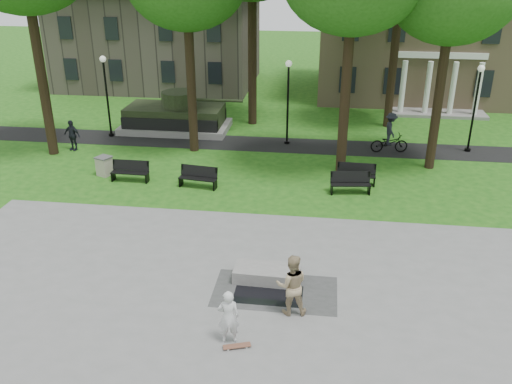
# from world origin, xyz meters

# --- Properties ---
(ground) EXTENTS (120.00, 120.00, 0.00)m
(ground) POSITION_xyz_m (0.00, 0.00, 0.00)
(ground) COLOR #1A4F12
(ground) RESTS_ON ground
(plaza) EXTENTS (22.00, 16.00, 0.02)m
(plaza) POSITION_xyz_m (0.00, -5.00, 0.01)
(plaza) COLOR gray
(plaza) RESTS_ON ground
(footpath) EXTENTS (44.00, 2.60, 0.01)m
(footpath) POSITION_xyz_m (0.00, 12.00, 0.01)
(footpath) COLOR black
(footpath) RESTS_ON ground
(building_right) EXTENTS (17.00, 12.00, 8.60)m
(building_right) POSITION_xyz_m (10.00, 26.00, 4.34)
(building_right) COLOR #9E8460
(building_right) RESTS_ON ground
(building_left) EXTENTS (15.00, 10.00, 7.20)m
(building_left) POSITION_xyz_m (-11.00, 26.50, 3.60)
(building_left) COLOR #4C443D
(building_left) RESTS_ON ground
(lamp_left) EXTENTS (0.36, 0.36, 4.73)m
(lamp_left) POSITION_xyz_m (-10.00, 12.30, 2.79)
(lamp_left) COLOR black
(lamp_left) RESTS_ON ground
(lamp_mid) EXTENTS (0.36, 0.36, 4.73)m
(lamp_mid) POSITION_xyz_m (0.50, 12.30, 2.79)
(lamp_mid) COLOR black
(lamp_mid) RESTS_ON ground
(lamp_right) EXTENTS (0.36, 0.36, 4.73)m
(lamp_right) POSITION_xyz_m (10.50, 12.30, 2.79)
(lamp_right) COLOR black
(lamp_right) RESTS_ON ground
(tank_monument) EXTENTS (7.45, 3.40, 2.40)m
(tank_monument) POSITION_xyz_m (-6.46, 14.00, 0.86)
(tank_monument) COLOR gray
(tank_monument) RESTS_ON ground
(puddle) EXTENTS (2.20, 1.20, 0.00)m
(puddle) POSITION_xyz_m (1.09, -2.73, 0.02)
(puddle) COLOR black
(puddle) RESTS_ON plaza
(concrete_block) EXTENTS (2.23, 1.07, 0.45)m
(concrete_block) POSITION_xyz_m (0.95, -1.86, 0.24)
(concrete_block) COLOR gray
(concrete_block) RESTS_ON plaza
(skateboard) EXTENTS (0.80, 0.44, 0.07)m
(skateboard) POSITION_xyz_m (0.50, -5.37, 0.06)
(skateboard) COLOR brown
(skateboard) RESTS_ON plaza
(skateboarder) EXTENTS (0.67, 0.50, 1.67)m
(skateboarder) POSITION_xyz_m (0.23, -5.12, 0.85)
(skateboarder) COLOR silver
(skateboarder) RESTS_ON plaza
(friend_watching) EXTENTS (1.05, 0.87, 1.97)m
(friend_watching) POSITION_xyz_m (1.87, -3.55, 1.01)
(friend_watching) COLOR tan
(friend_watching) RESTS_ON plaza
(pedestrian_walker) EXTENTS (1.07, 0.66, 1.71)m
(pedestrian_walker) POSITION_xyz_m (-11.16, 9.69, 0.85)
(pedestrian_walker) COLOR black
(pedestrian_walker) RESTS_ON ground
(cyclist) EXTENTS (2.09, 1.22, 2.21)m
(cyclist) POSITION_xyz_m (6.15, 11.60, 0.90)
(cyclist) COLOR black
(cyclist) RESTS_ON ground
(park_bench_0) EXTENTS (1.80, 0.54, 1.00)m
(park_bench_0) POSITION_xyz_m (-6.50, 5.85, 0.52)
(park_bench_0) COLOR black
(park_bench_0) RESTS_ON ground
(park_bench_1) EXTENTS (1.85, 0.77, 1.00)m
(park_bench_1) POSITION_xyz_m (-3.12, 5.55, 0.52)
(park_bench_1) COLOR black
(park_bench_1) RESTS_ON ground
(park_bench_2) EXTENTS (1.84, 0.74, 1.00)m
(park_bench_2) POSITION_xyz_m (3.91, 5.77, 0.52)
(park_bench_2) COLOR black
(park_bench_2) RESTS_ON ground
(park_bench_3) EXTENTS (1.82, 0.60, 1.00)m
(park_bench_3) POSITION_xyz_m (4.20, 6.89, 0.52)
(park_bench_3) COLOR black
(park_bench_3) RESTS_ON ground
(trash_bin) EXTENTS (0.86, 0.86, 0.96)m
(trash_bin) POSITION_xyz_m (-8.02, 6.37, 0.49)
(trash_bin) COLOR #ABA58C
(trash_bin) RESTS_ON ground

